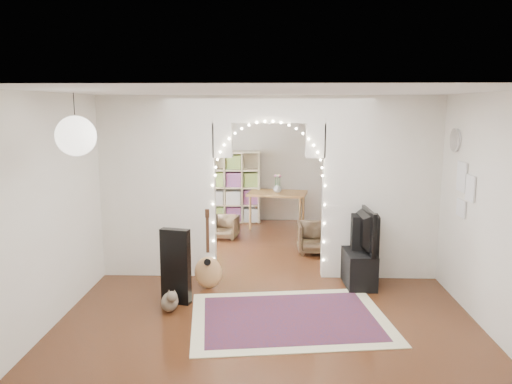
{
  "coord_description": "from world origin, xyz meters",
  "views": [
    {
      "loc": [
        0.05,
        -7.31,
        2.54
      ],
      "look_at": [
        -0.2,
        0.3,
        1.23
      ],
      "focal_mm": 35.0,
      "sensor_mm": 36.0,
      "label": 1
    }
  ],
  "objects_px": {
    "acoustic_guitar": "(208,260)",
    "floor_speaker": "(364,249)",
    "dining_chair_right": "(315,238)",
    "bookcase": "(225,187)",
    "dining_chair_left": "(225,227)",
    "media_console": "(356,265)",
    "dining_table": "(277,196)"
  },
  "relations": [
    {
      "from": "media_console",
      "to": "bookcase",
      "type": "xyz_separation_m",
      "value": [
        -2.28,
        3.75,
        0.54
      ]
    },
    {
      "from": "dining_chair_right",
      "to": "media_console",
      "type": "bearing_deg",
      "value": -72.33
    },
    {
      "from": "acoustic_guitar",
      "to": "floor_speaker",
      "type": "distance_m",
      "value": 2.27
    },
    {
      "from": "floor_speaker",
      "to": "dining_chair_left",
      "type": "xyz_separation_m",
      "value": [
        -2.25,
        2.36,
        -0.27
      ]
    },
    {
      "from": "acoustic_guitar",
      "to": "media_console",
      "type": "xyz_separation_m",
      "value": [
        2.13,
        0.37,
        -0.17
      ]
    },
    {
      "from": "acoustic_guitar",
      "to": "dining_chair_right",
      "type": "xyz_separation_m",
      "value": [
        1.64,
        1.8,
        -0.15
      ]
    },
    {
      "from": "dining_table",
      "to": "bookcase",
      "type": "bearing_deg",
      "value": 168.3
    },
    {
      "from": "bookcase",
      "to": "dining_chair_right",
      "type": "distance_m",
      "value": 2.97
    },
    {
      "from": "bookcase",
      "to": "dining_chair_left",
      "type": "xyz_separation_m",
      "value": [
        0.13,
        -1.4,
        -0.56
      ]
    },
    {
      "from": "acoustic_guitar",
      "to": "dining_chair_right",
      "type": "relative_size",
      "value": 1.63
    },
    {
      "from": "acoustic_guitar",
      "to": "bookcase",
      "type": "bearing_deg",
      "value": 85.6
    },
    {
      "from": "dining_table",
      "to": "dining_chair_right",
      "type": "bearing_deg",
      "value": -61.76
    },
    {
      "from": "bookcase",
      "to": "floor_speaker",
      "type": "bearing_deg",
      "value": -68.66
    },
    {
      "from": "floor_speaker",
      "to": "dining_chair_right",
      "type": "height_order",
      "value": "floor_speaker"
    },
    {
      "from": "media_console",
      "to": "dining_chair_left",
      "type": "xyz_separation_m",
      "value": [
        -2.15,
        2.35,
        -0.03
      ]
    },
    {
      "from": "acoustic_guitar",
      "to": "media_console",
      "type": "relative_size",
      "value": 0.97
    },
    {
      "from": "acoustic_guitar",
      "to": "dining_chair_right",
      "type": "height_order",
      "value": "acoustic_guitar"
    },
    {
      "from": "acoustic_guitar",
      "to": "floor_speaker",
      "type": "height_order",
      "value": "acoustic_guitar"
    },
    {
      "from": "floor_speaker",
      "to": "dining_table",
      "type": "relative_size",
      "value": 0.76
    },
    {
      "from": "dining_chair_right",
      "to": "acoustic_guitar",
      "type": "bearing_deg",
      "value": -133.55
    },
    {
      "from": "media_console",
      "to": "dining_chair_right",
      "type": "height_order",
      "value": "dining_chair_right"
    },
    {
      "from": "bookcase",
      "to": "dining_chair_right",
      "type": "bearing_deg",
      "value": -63.37
    },
    {
      "from": "dining_table",
      "to": "acoustic_guitar",
      "type": "bearing_deg",
      "value": -95.91
    },
    {
      "from": "dining_table",
      "to": "dining_chair_left",
      "type": "distance_m",
      "value": 1.47
    },
    {
      "from": "bookcase",
      "to": "dining_chair_right",
      "type": "relative_size",
      "value": 2.66
    },
    {
      "from": "bookcase",
      "to": "dining_table",
      "type": "xyz_separation_m",
      "value": [
        1.15,
        -0.44,
        -0.11
      ]
    },
    {
      "from": "dining_table",
      "to": "floor_speaker",
      "type": "bearing_deg",
      "value": -60.17
    },
    {
      "from": "dining_table",
      "to": "dining_chair_left",
      "type": "relative_size",
      "value": 2.67
    },
    {
      "from": "floor_speaker",
      "to": "bookcase",
      "type": "height_order",
      "value": "bookcase"
    },
    {
      "from": "dining_chair_left",
      "to": "media_console",
      "type": "bearing_deg",
      "value": -38.14
    },
    {
      "from": "bookcase",
      "to": "dining_chair_left",
      "type": "relative_size",
      "value": 3.2
    },
    {
      "from": "bookcase",
      "to": "dining_table",
      "type": "relative_size",
      "value": 1.2
    }
  ]
}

